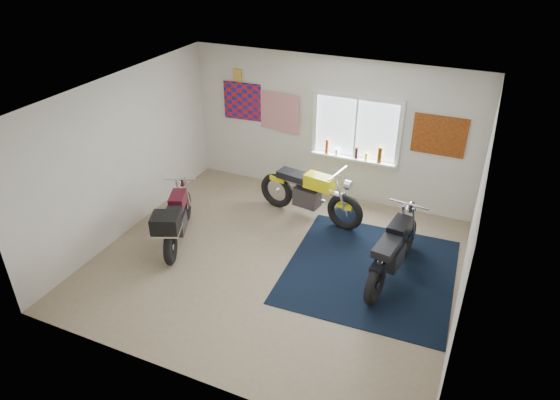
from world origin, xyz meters
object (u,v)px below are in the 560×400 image
at_px(navy_rug, 370,271).
at_px(black_chrome_bike, 393,251).
at_px(maroon_tourer, 175,220).
at_px(yellow_triumph, 309,194).

distance_m(navy_rug, black_chrome_bike, 0.54).
xyz_separation_m(black_chrome_bike, maroon_tourer, (-3.44, -0.61, 0.03)).
bearing_deg(black_chrome_bike, yellow_triumph, 64.98).
relative_size(black_chrome_bike, maroon_tourer, 1.12).
bearing_deg(maroon_tourer, yellow_triumph, -67.02).
distance_m(yellow_triumph, black_chrome_bike, 2.08).
xyz_separation_m(navy_rug, maroon_tourer, (-3.14, -0.60, 0.48)).
bearing_deg(black_chrome_bike, navy_rug, 99.36).
xyz_separation_m(yellow_triumph, maroon_tourer, (-1.69, -1.72, 0.02)).
bearing_deg(yellow_triumph, maroon_tourer, -124.88).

